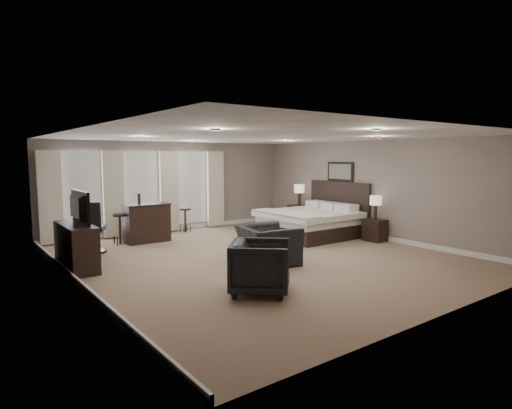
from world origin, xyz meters
TOP-DOWN VIEW (x-y plane):
  - room at (0.00, 0.00)m, footprint 7.60×8.60m
  - window_bay at (-1.00, 4.11)m, footprint 5.25×0.20m
  - bed at (2.58, 1.10)m, footprint 2.30×2.19m
  - nightstand_near at (3.47, -0.35)m, footprint 0.43×0.52m
  - nightstand_far at (3.47, 2.55)m, footprint 0.50×0.61m
  - lamp_near at (3.47, -0.35)m, footprint 0.30×0.30m
  - lamp_far at (3.47, 2.55)m, footprint 0.32×0.32m
  - wall_art at (3.70, 1.10)m, footprint 0.04×0.96m
  - dresser at (-3.45, 1.33)m, footprint 0.49×1.52m
  - tv at (-3.45, 1.33)m, footprint 0.64×1.11m
  - armchair_near at (-0.20, -0.53)m, footprint 0.99×1.32m
  - armchair_far at (-1.48, -1.98)m, footprint 1.23×1.24m
  - bar_counter at (-1.31, 3.06)m, footprint 1.14×0.59m
  - bar_stool_left at (-1.96, 3.16)m, footprint 0.47×0.47m
  - bar_stool_right at (0.14, 3.75)m, footprint 0.38×0.38m
  - desk_chair at (-2.80, 2.59)m, footprint 0.81×0.81m

SIDE VIEW (x-z plane):
  - nightstand_near at x=3.47m, z-range 0.00..0.57m
  - nightstand_far at x=3.47m, z-range 0.00..0.66m
  - bar_stool_right at x=0.14m, z-range 0.00..0.70m
  - bar_stool_left at x=-1.96m, z-range 0.00..0.76m
  - dresser at x=-3.45m, z-range 0.00..0.88m
  - armchair_far at x=-1.48m, z-range 0.00..0.93m
  - bar_counter at x=-1.31m, z-range 0.00..0.99m
  - armchair_near at x=-0.20m, z-range 0.00..1.04m
  - desk_chair at x=-2.80m, z-range 0.00..1.18m
  - bed at x=2.58m, z-range 0.00..1.46m
  - lamp_near at x=3.47m, z-range 0.57..1.18m
  - tv at x=-3.45m, z-range 0.88..1.03m
  - lamp_far at x=3.47m, z-range 0.66..1.32m
  - window_bay at x=-1.00m, z-range 0.05..2.35m
  - room at x=0.00m, z-range -0.02..2.62m
  - wall_art at x=3.70m, z-range 1.47..2.03m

